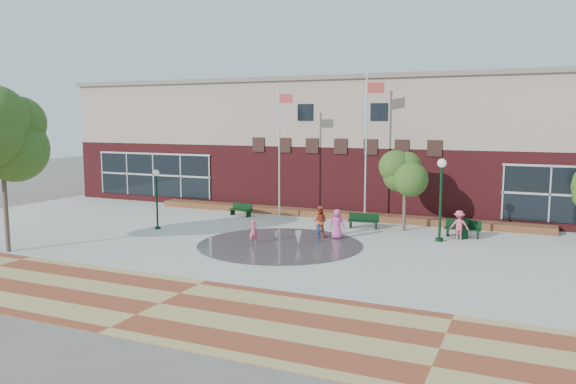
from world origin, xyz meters
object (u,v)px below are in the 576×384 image
at_px(child_splash, 253,232).
at_px(trash_can, 462,228).
at_px(flagpole_right, 367,141).
at_px(flagpole_left, 280,147).
at_px(bench_left, 241,212).
at_px(tree_big_left, 1,135).

bearing_deg(child_splash, trash_can, 178.02).
bearing_deg(flagpole_right, flagpole_left, 177.48).
bearing_deg(trash_can, flagpole_left, 173.55).
height_order(flagpole_left, bench_left, flagpole_left).
relative_size(flagpole_right, tree_big_left, 1.15).
height_order(flagpole_right, child_splash, flagpole_right).
bearing_deg(tree_big_left, flagpole_right, 46.62).
bearing_deg(flagpole_right, trash_can, -35.46).
xyz_separation_m(tree_big_left, child_splash, (9.99, 6.33, -5.01)).
height_order(bench_left, tree_big_left, tree_big_left).
relative_size(flagpole_left, trash_can, 7.48).
xyz_separation_m(flagpole_right, trash_can, (6.01, -2.36, -4.48)).
bearing_deg(bench_left, flagpole_left, 12.83).
distance_m(trash_can, tree_big_left, 23.55).
height_order(trash_can, tree_big_left, tree_big_left).
bearing_deg(tree_big_left, child_splash, 32.37).
xyz_separation_m(bench_left, child_splash, (4.58, -7.01, 0.34)).
relative_size(flagpole_right, child_splash, 7.32).
bearing_deg(tree_big_left, flagpole_left, 58.10).
xyz_separation_m(flagpole_left, child_splash, (1.71, -6.98, -4.02)).
bearing_deg(trash_can, child_splash, -149.36).
bearing_deg(flagpole_left, flagpole_right, 9.21).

